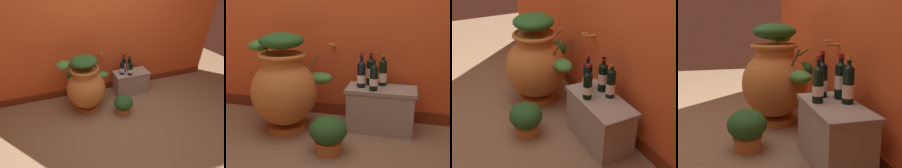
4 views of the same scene
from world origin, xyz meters
The scene contains 8 objects.
ground_plane centered at (0.00, 0.00, 0.00)m, with size 7.00×7.00×0.00m, color #896B4C.
terracotta_urn centered at (-0.37, 0.66, 0.42)m, with size 0.77×0.68×0.88m.
stone_ledge centered at (0.46, 0.86, 0.21)m, with size 0.61×0.31×0.40m.
wine_bottle_left centered at (0.40, 0.78, 0.51)m, with size 0.07×0.07×0.29m.
wine_bottle_middle centered at (0.28, 0.85, 0.52)m, with size 0.08×0.08×0.31m.
wine_bottle_right centered at (0.46, 0.95, 0.52)m, with size 0.07×0.07×0.29m.
wine_bottle_back centered at (0.35, 0.95, 0.53)m, with size 0.07×0.07×0.29m.
potted_shrub centered at (0.12, 0.36, 0.16)m, with size 0.29×0.28×0.29m.
Camera 3 is at (2.10, -0.26, 1.62)m, focal length 47.94 mm.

